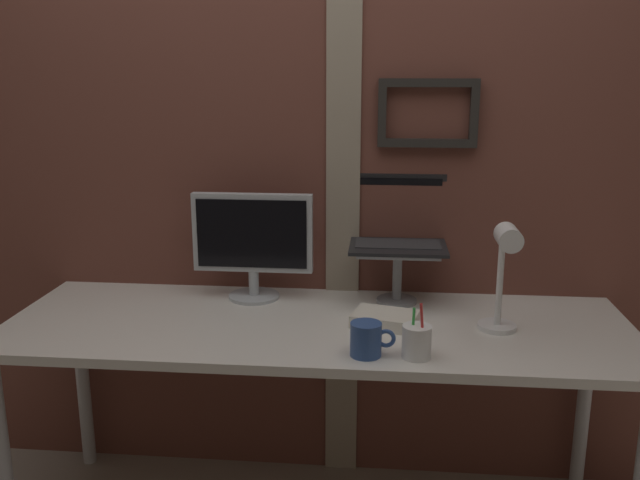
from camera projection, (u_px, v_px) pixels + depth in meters
brick_wall_back at (302, 125)px, 2.44m from camera, size 3.02×0.16×2.67m
desk at (317, 342)px, 2.20m from camera, size 2.02×0.69×0.74m
monitor at (253, 239)px, 2.37m from camera, size 0.42×0.18×0.38m
laptop_stand at (397, 266)px, 2.35m from camera, size 0.28×0.22×0.19m
laptop at (398, 225)px, 2.39m from camera, size 0.33×0.30×0.24m
desk_lamp at (504, 267)px, 2.03m from camera, size 0.12×0.20×0.35m
pen_cup at (417, 341)px, 1.91m from camera, size 0.08×0.08×0.17m
coffee_mug at (367, 339)px, 1.92m from camera, size 0.13×0.09×0.10m
paper_clutter_stack at (385, 319)px, 2.16m from camera, size 0.23×0.18×0.04m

